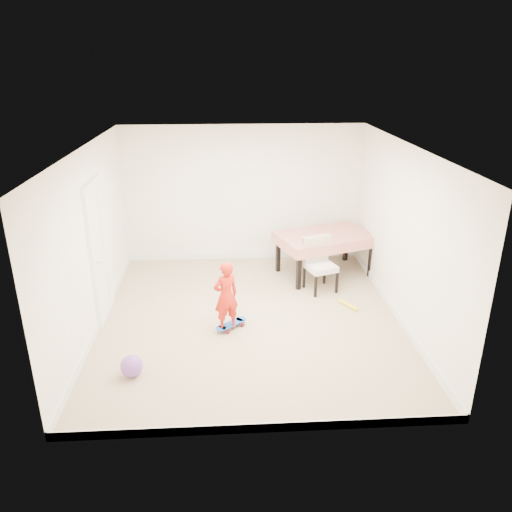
{
  "coord_description": "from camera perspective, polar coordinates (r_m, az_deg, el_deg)",
  "views": [
    {
      "loc": [
        -0.33,
        -6.72,
        3.71
      ],
      "look_at": [
        0.1,
        0.2,
        0.95
      ],
      "focal_mm": 35.0,
      "sensor_mm": 36.0,
      "label": 1
    }
  ],
  "objects": [
    {
      "name": "wall_back",
      "position": [
        9.51,
        -1.46,
        7.04
      ],
      "size": [
        4.5,
        0.04,
        2.6
      ],
      "primitive_type": "cube",
      "color": "white",
      "rests_on": "ground"
    },
    {
      "name": "baseboard_right",
      "position": [
        8.06,
        15.54,
        -6.06
      ],
      "size": [
        0.02,
        5.0,
        0.12
      ],
      "primitive_type": "cube",
      "color": "white",
      "rests_on": "ground"
    },
    {
      "name": "baseboard_front",
      "position": [
        5.59,
        0.73,
        -19.02
      ],
      "size": [
        4.5,
        0.02,
        0.12
      ],
      "primitive_type": "cube",
      "color": "white",
      "rests_on": "ground"
    },
    {
      "name": "ceiling",
      "position": [
        6.82,
        -0.75,
        12.17
      ],
      "size": [
        4.5,
        5.0,
        0.04
      ],
      "primitive_type": "cube",
      "color": "white",
      "rests_on": "wall_back"
    },
    {
      "name": "baseboard_left",
      "position": [
        7.88,
        -17.28,
        -6.96
      ],
      "size": [
        0.02,
        5.0,
        0.12
      ],
      "primitive_type": "cube",
      "color": "white",
      "rests_on": "ground"
    },
    {
      "name": "baseboard_back",
      "position": [
        9.91,
        -1.4,
        0.1
      ],
      "size": [
        4.5,
        0.02,
        0.12
      ],
      "primitive_type": "cube",
      "color": "white",
      "rests_on": "ground"
    },
    {
      "name": "wall_right",
      "position": [
        7.58,
        16.4,
        2.27
      ],
      "size": [
        0.04,
        5.0,
        2.6
      ],
      "primitive_type": "cube",
      "color": "white",
      "rests_on": "ground"
    },
    {
      "name": "door",
      "position": [
        7.75,
        -17.46,
        0.39
      ],
      "size": [
        0.11,
        0.94,
        2.11
      ],
      "primitive_type": "cube",
      "color": "white",
      "rests_on": "ground"
    },
    {
      "name": "dining_chair",
      "position": [
        8.46,
        7.44,
        -1.05
      ],
      "size": [
        0.67,
        0.72,
        0.92
      ],
      "primitive_type": null,
      "rotation": [
        0.0,
        0.0,
        0.34
      ],
      "color": "silver",
      "rests_on": "ground"
    },
    {
      "name": "wall_front",
      "position": [
        4.89,
        0.79,
        -7.85
      ],
      "size": [
        4.5,
        0.04,
        2.6
      ],
      "primitive_type": "cube",
      "color": "white",
      "rests_on": "ground"
    },
    {
      "name": "skateboard",
      "position": [
        7.42,
        -2.85,
        -7.96
      ],
      "size": [
        0.54,
        0.51,
        0.08
      ],
      "primitive_type": null,
      "rotation": [
        0.0,
        0.0,
        0.72
      ],
      "color": "#1C79EF",
      "rests_on": "ground"
    },
    {
      "name": "child",
      "position": [
        7.15,
        -3.45,
        -4.84
      ],
      "size": [
        0.45,
        0.39,
        1.04
      ],
      "primitive_type": "imported",
      "rotation": [
        0.0,
        0.0,
        3.6
      ],
      "color": "red",
      "rests_on": "ground"
    },
    {
      "name": "dining_table",
      "position": [
        9.15,
        7.79,
        0.23
      ],
      "size": [
        1.89,
        1.51,
        0.77
      ],
      "primitive_type": null,
      "rotation": [
        0.0,
        0.0,
        0.33
      ],
      "color": "#AF091E",
      "rests_on": "ground"
    },
    {
      "name": "foam_toy",
      "position": [
        8.15,
        10.5,
        -5.53
      ],
      "size": [
        0.26,
        0.37,
        0.06
      ],
      "primitive_type": "cylinder",
      "rotation": [
        1.57,
        0.0,
        0.54
      ],
      "color": "yellow",
      "rests_on": "ground"
    },
    {
      "name": "balloon",
      "position": [
        6.54,
        -14.04,
        -12.1
      ],
      "size": [
        0.28,
        0.28,
        0.28
      ],
      "primitive_type": "sphere",
      "color": "purple",
      "rests_on": "ground"
    },
    {
      "name": "wall_left",
      "position": [
        7.38,
        -18.26,
        1.53
      ],
      "size": [
        0.04,
        5.0,
        2.6
      ],
      "primitive_type": "cube",
      "color": "white",
      "rests_on": "ground"
    },
    {
      "name": "ground",
      "position": [
        7.68,
        -0.66,
        -7.17
      ],
      "size": [
        5.0,
        5.0,
        0.0
      ],
      "primitive_type": "plane",
      "color": "tan",
      "rests_on": "ground"
    }
  ]
}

